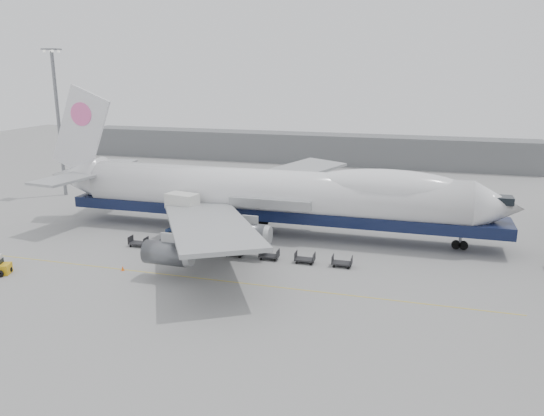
% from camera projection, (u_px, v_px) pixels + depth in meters
% --- Properties ---
extents(ground, '(260.00, 260.00, 0.00)m').
position_uv_depth(ground, '(241.00, 262.00, 62.45)').
color(ground, gray).
rests_on(ground, ground).
extents(apron_line, '(60.00, 0.15, 0.01)m').
position_uv_depth(apron_line, '(223.00, 281.00, 56.87)').
color(apron_line, gold).
rests_on(apron_line, ground).
extents(hangar, '(110.00, 8.00, 7.00)m').
position_uv_depth(hangar, '(297.00, 148.00, 129.31)').
color(hangar, slate).
rests_on(hangar, ground).
extents(floodlight_mast, '(2.40, 2.40, 25.43)m').
position_uv_depth(floodlight_mast, '(58.00, 115.00, 92.36)').
color(floodlight_mast, slate).
rests_on(floodlight_mast, ground).
extents(airliner, '(67.00, 55.30, 19.98)m').
position_uv_depth(airliner, '(274.00, 194.00, 72.00)').
color(airliner, white).
rests_on(airliner, ground).
extents(catering_truck, '(4.89, 3.80, 6.00)m').
position_uv_depth(catering_truck, '(183.00, 212.00, 71.07)').
color(catering_truck, navy).
rests_on(catering_truck, ground).
extents(traffic_cone, '(0.37, 0.37, 0.55)m').
position_uv_depth(traffic_cone, '(123.00, 268.00, 59.77)').
color(traffic_cone, '#FB610D').
rests_on(traffic_cone, ground).
extents(dolly_0, '(2.30, 1.35, 1.30)m').
position_uv_depth(dolly_0, '(138.00, 242.00, 67.84)').
color(dolly_0, '#2D2D30').
rests_on(dolly_0, ground).
extents(dolly_1, '(2.30, 1.35, 1.30)m').
position_uv_depth(dolly_1, '(169.00, 245.00, 66.67)').
color(dolly_1, '#2D2D30').
rests_on(dolly_1, ground).
extents(dolly_2, '(2.30, 1.35, 1.30)m').
position_uv_depth(dolly_2, '(201.00, 249.00, 65.50)').
color(dolly_2, '#2D2D30').
rests_on(dolly_2, ground).
extents(dolly_3, '(2.30, 1.35, 1.30)m').
position_uv_depth(dolly_3, '(235.00, 252.00, 64.34)').
color(dolly_3, '#2D2D30').
rests_on(dolly_3, ground).
extents(dolly_4, '(2.30, 1.35, 1.30)m').
position_uv_depth(dolly_4, '(269.00, 255.00, 63.17)').
color(dolly_4, '#2D2D30').
rests_on(dolly_4, ground).
extents(dolly_5, '(2.30, 1.35, 1.30)m').
position_uv_depth(dolly_5, '(305.00, 259.00, 62.00)').
color(dolly_5, '#2D2D30').
rests_on(dolly_5, ground).
extents(dolly_6, '(2.30, 1.35, 1.30)m').
position_uv_depth(dolly_6, '(342.00, 262.00, 60.84)').
color(dolly_6, '#2D2D30').
rests_on(dolly_6, ground).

